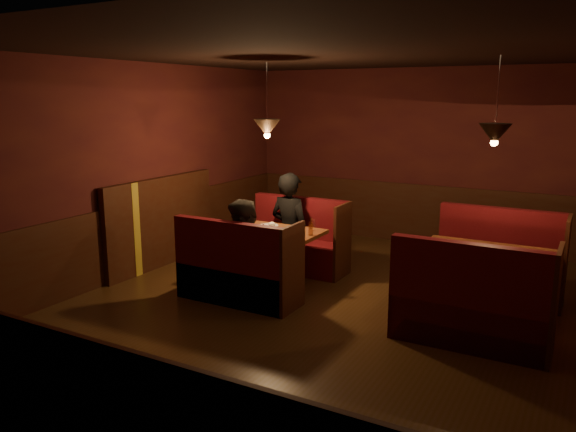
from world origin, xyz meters
The scene contains 9 objects.
room centered at (-0.28, 0.05, 1.05)m, with size 6.02×7.02×2.92m.
main_table centered at (-1.11, 0.42, 0.57)m, with size 1.37×0.83×0.96m.
main_bench_far centered at (-1.09, 1.20, 0.33)m, with size 1.51×0.54×1.03m.
main_bench_near centered at (-1.09, -0.35, 0.33)m, with size 1.51×0.54×1.03m.
second_table centered at (1.57, 0.58, 0.58)m, with size 1.38×0.88×0.78m.
second_bench_far centered at (1.60, 1.40, 0.35)m, with size 1.53×0.57×1.09m.
second_bench_near centered at (1.60, -0.24, 0.35)m, with size 1.53×0.57×1.09m.
diner_a centered at (-1.18, 1.12, 0.88)m, with size 0.64×0.42×1.75m, color black.
diner_b centered at (-1.03, -0.25, 0.80)m, with size 0.77×0.60×1.59m, color black.
Camera 1 is at (2.55, -5.66, 2.43)m, focal length 35.00 mm.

